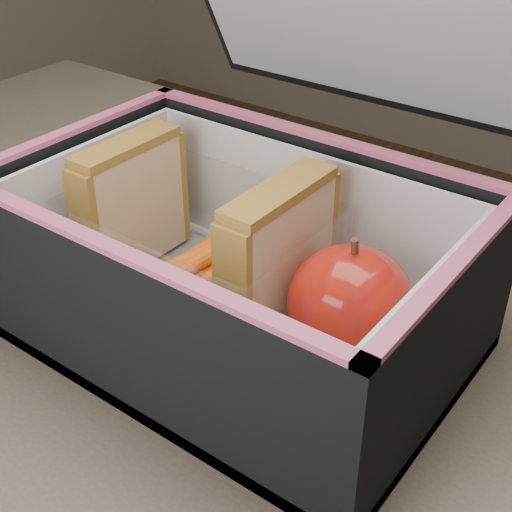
{
  "coord_description": "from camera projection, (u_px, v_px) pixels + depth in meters",
  "views": [
    {
      "loc": [
        0.23,
        -0.25,
        1.07
      ],
      "look_at": [
        -0.01,
        0.06,
        0.81
      ],
      "focal_mm": 50.0,
      "sensor_mm": 36.0,
      "label": 1
    }
  ],
  "objects": [
    {
      "name": "kitchen_table",
      "position": [
        211.0,
        478.0,
        0.51
      ],
      "size": [
        1.2,
        0.8,
        0.75
      ],
      "color": "brown",
      "rests_on": "ground"
    },
    {
      "name": "lunch_bag",
      "position": [
        239.0,
        253.0,
        0.47
      ],
      "size": [
        0.3,
        0.29,
        0.29
      ],
      "color": "black",
      "rests_on": "kitchen_table"
    },
    {
      "name": "plastic_tub",
      "position": [
        201.0,
        250.0,
        0.5
      ],
      "size": [
        0.18,
        0.13,
        0.07
      ],
      "primitive_type": null,
      "color": "white",
      "rests_on": "lunch_bag"
    },
    {
      "name": "sandwich_left",
      "position": [
        132.0,
        203.0,
        0.53
      ],
      "size": [
        0.02,
        0.09,
        0.1
      ],
      "color": "tan",
      "rests_on": "plastic_tub"
    },
    {
      "name": "sandwich_right",
      "position": [
        278.0,
        259.0,
        0.46
      ],
      "size": [
        0.03,
        0.09,
        0.1
      ],
      "color": "tan",
      "rests_on": "plastic_tub"
    },
    {
      "name": "carrot_sticks",
      "position": [
        210.0,
        270.0,
        0.51
      ],
      "size": [
        0.05,
        0.15,
        0.03
      ],
      "color": "#DF4503",
      "rests_on": "plastic_tub"
    },
    {
      "name": "paper_napkin",
      "position": [
        342.0,
        354.0,
        0.46
      ],
      "size": [
        0.09,
        0.1,
        0.01
      ],
      "primitive_type": "cube",
      "rotation": [
        0.0,
        0.0,
        0.29
      ],
      "color": "white",
      "rests_on": "lunch_bag"
    },
    {
      "name": "red_apple",
      "position": [
        350.0,
        303.0,
        0.44
      ],
      "size": [
        0.08,
        0.08,
        0.08
      ],
      "rotation": [
        0.0,
        0.0,
        0.04
      ],
      "color": "maroon",
      "rests_on": "paper_napkin"
    }
  ]
}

